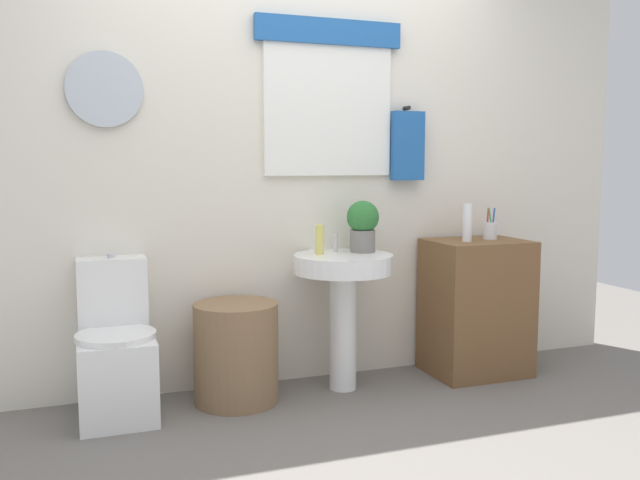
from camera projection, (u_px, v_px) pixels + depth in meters
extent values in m
plane|color=slate|center=(366.00, 457.00, 2.84)|extent=(8.00, 8.00, 0.00)
cube|color=silver|center=(286.00, 154.00, 3.77)|extent=(4.40, 0.10, 2.60)
cube|color=white|center=(328.00, 110.00, 3.76)|extent=(0.75, 0.03, 0.73)
cube|color=#235BA3|center=(329.00, 32.00, 3.69)|extent=(0.85, 0.04, 0.14)
cylinder|color=silver|center=(105.00, 89.00, 3.34)|extent=(0.38, 0.03, 0.38)
cylinder|color=black|center=(407.00, 108.00, 3.90)|extent=(0.02, 0.06, 0.02)
cube|color=#235BA3|center=(408.00, 146.00, 3.91)|extent=(0.20, 0.05, 0.40)
cube|color=white|center=(117.00, 376.00, 3.29)|extent=(0.36, 0.50, 0.41)
cylinder|color=white|center=(116.00, 336.00, 3.21)|extent=(0.38, 0.38, 0.03)
cube|color=white|center=(112.00, 293.00, 3.40)|extent=(0.34, 0.18, 0.36)
cylinder|color=silver|center=(111.00, 256.00, 3.38)|extent=(0.04, 0.04, 0.02)
cylinder|color=#846647|center=(236.00, 353.00, 3.48)|extent=(0.44, 0.44, 0.53)
cylinder|color=white|center=(343.00, 331.00, 3.68)|extent=(0.15, 0.15, 0.65)
cylinder|color=white|center=(343.00, 264.00, 3.63)|extent=(0.54, 0.54, 0.10)
cylinder|color=silver|center=(335.00, 243.00, 3.73)|extent=(0.03, 0.03, 0.10)
cube|color=brown|center=(476.00, 307.00, 3.95)|extent=(0.56, 0.44, 0.80)
cylinder|color=#DBD166|center=(319.00, 240.00, 3.63)|extent=(0.05, 0.05, 0.16)
cylinder|color=slate|center=(363.00, 241.00, 3.72)|extent=(0.14, 0.14, 0.12)
sphere|color=#2D7033|center=(363.00, 217.00, 3.71)|extent=(0.18, 0.18, 0.18)
cylinder|color=white|center=(467.00, 223.00, 3.83)|extent=(0.05, 0.05, 0.22)
cylinder|color=silver|center=(490.00, 231.00, 3.95)|extent=(0.08, 0.08, 0.10)
cylinder|color=blue|center=(493.00, 223.00, 3.96)|extent=(0.01, 0.04, 0.18)
cylinder|color=red|center=(487.00, 223.00, 3.96)|extent=(0.03, 0.02, 0.18)
cylinder|color=green|center=(491.00, 223.00, 3.93)|extent=(0.04, 0.02, 0.18)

